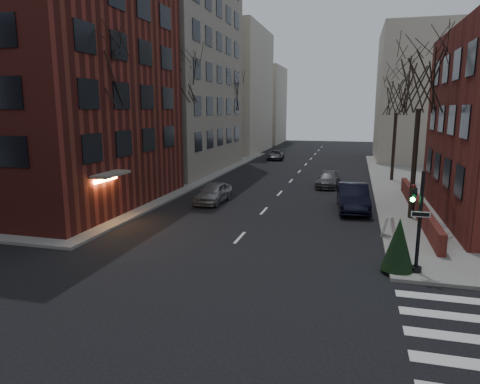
# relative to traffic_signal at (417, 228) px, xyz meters

# --- Properties ---
(ground) EXTENTS (160.00, 160.00, 0.00)m
(ground) POSITION_rel_traffic_signal_xyz_m (-7.94, -8.99, -1.91)
(ground) COLOR black
(ground) RESTS_ON ground
(sidewalk_far_left) EXTENTS (44.00, 44.00, 0.15)m
(sidewalk_far_left) POSITION_rel_traffic_signal_xyz_m (-36.94, 21.01, -1.83)
(sidewalk_far_left) COLOR gray
(sidewalk_far_left) RESTS_ON ground
(building_left_brick) EXTENTS (15.00, 15.00, 18.00)m
(building_left_brick) POSITION_rel_traffic_signal_xyz_m (-23.44, 7.51, 7.09)
(building_left_brick) COLOR maroon
(building_left_brick) RESTS_ON ground
(building_left_tan) EXTENTS (18.00, 18.00, 28.00)m
(building_left_tan) POSITION_rel_traffic_signal_xyz_m (-24.94, 25.01, 12.09)
(building_left_tan) COLOR gray
(building_left_tan) RESTS_ON ground
(low_wall_right) EXTENTS (0.35, 16.00, 1.00)m
(low_wall_right) POSITION_rel_traffic_signal_xyz_m (1.36, 10.01, -1.26)
(low_wall_right) COLOR maroon
(low_wall_right) RESTS_ON sidewalk_far_right
(building_distant_la) EXTENTS (14.00, 16.00, 18.00)m
(building_distant_la) POSITION_rel_traffic_signal_xyz_m (-22.94, 46.01, 7.09)
(building_distant_la) COLOR #B7AD9A
(building_distant_la) RESTS_ON ground
(building_distant_ra) EXTENTS (14.00, 14.00, 16.00)m
(building_distant_ra) POSITION_rel_traffic_signal_xyz_m (7.06, 41.01, 6.09)
(building_distant_ra) COLOR #B7AD9A
(building_distant_ra) RESTS_ON ground
(building_distant_lb) EXTENTS (10.00, 12.00, 14.00)m
(building_distant_lb) POSITION_rel_traffic_signal_xyz_m (-20.94, 63.01, 5.09)
(building_distant_lb) COLOR #B7AD9A
(building_distant_lb) RESTS_ON ground
(traffic_signal) EXTENTS (0.76, 0.44, 4.00)m
(traffic_signal) POSITION_rel_traffic_signal_xyz_m (0.00, 0.00, 0.00)
(traffic_signal) COLOR black
(traffic_signal) RESTS_ON sidewalk_far_right
(tree_left_a) EXTENTS (4.18, 4.18, 10.26)m
(tree_left_a) POSITION_rel_traffic_signal_xyz_m (-16.74, 5.01, 6.56)
(tree_left_a) COLOR #2D231C
(tree_left_a) RESTS_ON sidewalk_far_left
(tree_left_b) EXTENTS (4.40, 4.40, 10.80)m
(tree_left_b) POSITION_rel_traffic_signal_xyz_m (-16.74, 17.01, 7.00)
(tree_left_b) COLOR #2D231C
(tree_left_b) RESTS_ON sidewalk_far_left
(tree_left_c) EXTENTS (3.96, 3.96, 9.72)m
(tree_left_c) POSITION_rel_traffic_signal_xyz_m (-16.74, 31.01, 6.12)
(tree_left_c) COLOR #2D231C
(tree_left_c) RESTS_ON sidewalk_far_left
(tree_right_a) EXTENTS (3.96, 3.96, 9.72)m
(tree_right_a) POSITION_rel_traffic_signal_xyz_m (0.86, 9.01, 6.12)
(tree_right_a) COLOR #2D231C
(tree_right_a) RESTS_ON sidewalk_far_right
(tree_right_b) EXTENTS (3.74, 3.74, 9.18)m
(tree_right_b) POSITION_rel_traffic_signal_xyz_m (0.86, 23.01, 5.68)
(tree_right_b) COLOR #2D231C
(tree_right_b) RESTS_ON sidewalk_far_right
(streetlamp_near) EXTENTS (0.36, 0.36, 6.28)m
(streetlamp_near) POSITION_rel_traffic_signal_xyz_m (-16.14, 13.01, 2.33)
(streetlamp_near) COLOR black
(streetlamp_near) RESTS_ON sidewalk_far_left
(streetlamp_far) EXTENTS (0.36, 0.36, 6.28)m
(streetlamp_far) POSITION_rel_traffic_signal_xyz_m (-16.14, 33.01, 2.33)
(streetlamp_far) COLOR black
(streetlamp_far) RESTS_ON sidewalk_far_left
(parked_sedan) EXTENTS (2.25, 5.33, 1.71)m
(parked_sedan) POSITION_rel_traffic_signal_xyz_m (-2.45, 10.60, -1.05)
(parked_sedan) COLOR black
(parked_sedan) RESTS_ON ground
(car_lane_silver) EXTENTS (1.87, 4.25, 1.42)m
(car_lane_silver) POSITION_rel_traffic_signal_xyz_m (-11.84, 10.50, -1.20)
(car_lane_silver) COLOR #96979B
(car_lane_silver) RESTS_ON ground
(car_lane_gray) EXTENTS (2.01, 4.33, 1.23)m
(car_lane_gray) POSITION_rel_traffic_signal_xyz_m (-4.49, 18.76, -1.29)
(car_lane_gray) COLOR #434348
(car_lane_gray) RESTS_ON ground
(car_lane_far) EXTENTS (2.40, 4.44, 1.18)m
(car_lane_far) POSITION_rel_traffic_signal_xyz_m (-12.21, 36.81, -1.32)
(car_lane_far) COLOR #46454B
(car_lane_far) RESTS_ON ground
(sandwich_board) EXTENTS (0.61, 0.72, 0.97)m
(sandwich_board) POSITION_rel_traffic_signal_xyz_m (-0.64, 4.77, -1.27)
(sandwich_board) COLOR white
(sandwich_board) RESTS_ON sidewalk_far_right
(evergreen_shrub) EXTENTS (1.41, 1.41, 2.12)m
(evergreen_shrub) POSITION_rel_traffic_signal_xyz_m (-0.64, 0.03, -0.70)
(evergreen_shrub) COLOR black
(evergreen_shrub) RESTS_ON sidewalk_far_right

